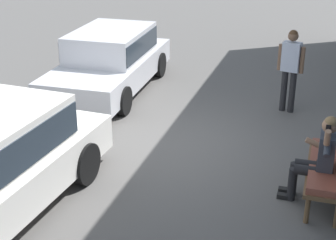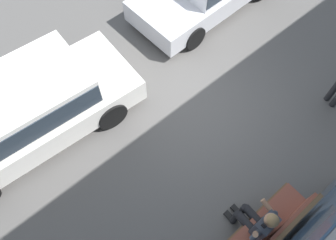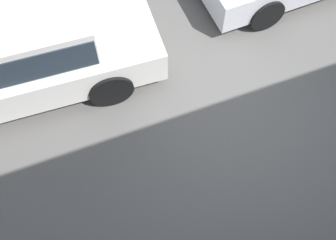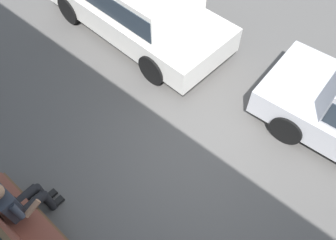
% 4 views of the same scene
% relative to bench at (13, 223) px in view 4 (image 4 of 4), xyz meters
% --- Properties ---
extents(ground_plane, '(60.00, 60.00, 0.00)m').
position_rel_bench_xyz_m(ground_plane, '(-0.93, -2.90, -0.59)').
color(ground_plane, '#565451').
extents(bench, '(1.72, 0.55, 1.01)m').
position_rel_bench_xyz_m(bench, '(0.00, 0.00, 0.00)').
color(bench, brown).
rests_on(bench, ground_plane).
extents(person_on_phone, '(0.73, 0.74, 1.35)m').
position_rel_bench_xyz_m(person_on_phone, '(0.15, -0.22, 0.13)').
color(person_on_phone, black).
rests_on(person_on_phone, ground_plane).
extents(parked_car_mid, '(4.64, 2.06, 1.49)m').
position_rel_bench_xyz_m(parked_car_mid, '(1.97, -4.56, 0.23)').
color(parked_car_mid, white).
rests_on(parked_car_mid, ground_plane).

